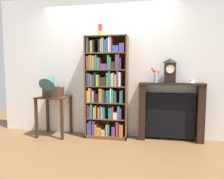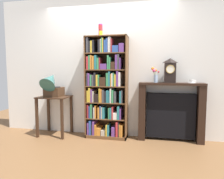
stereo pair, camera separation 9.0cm
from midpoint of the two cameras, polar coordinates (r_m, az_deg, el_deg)
ground_plane at (r=3.84m, az=-2.53°, el=-13.92°), size 7.64×6.40×0.02m
wall_back at (r=3.91m, az=-0.59°, el=6.58°), size 4.64×0.08×2.68m
bookshelf at (r=3.74m, az=-2.56°, el=-0.08°), size 0.77×0.32×1.88m
cup_stack at (r=3.85m, az=-3.98°, el=16.35°), size 0.08×0.08×0.23m
side_table_left at (r=4.07m, az=-16.70°, el=-4.63°), size 0.57×0.49×0.76m
gramophone at (r=3.94m, az=-17.40°, el=1.37°), size 0.31×0.48×0.54m
fireplace_mantel at (r=3.78m, az=15.51°, el=-6.18°), size 1.12×0.25×1.04m
mantel_clock at (r=3.68m, az=15.36°, el=5.20°), size 0.19×0.12×0.43m
flower_vase at (r=3.67m, az=11.39°, el=4.01°), size 0.15×0.11×0.28m
teacup_with_saucer at (r=3.74m, az=20.92°, el=2.15°), size 0.14×0.13×0.06m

